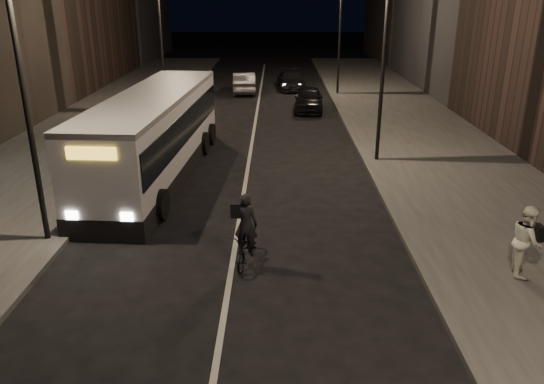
{
  "coord_description": "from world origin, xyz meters",
  "views": [
    {
      "loc": [
        1.2,
        -10.22,
        7.06
      ],
      "look_at": [
        1.09,
        4.38,
        1.5
      ],
      "focal_mm": 35.0,
      "sensor_mm": 36.0,
      "label": 1
    }
  ],
  "objects_px": {
    "streetlight_right_mid": "(379,36)",
    "city_bus": "(155,132)",
    "streetlight_left_near": "(28,60)",
    "cyclist_on_bicycle": "(246,240)",
    "streetlight_right_far": "(337,17)",
    "pedestrian_woman": "(527,241)",
    "streetlight_left_far": "(164,22)",
    "car_mid": "(244,82)",
    "car_near": "(309,99)",
    "car_far": "(291,80)"
  },
  "relations": [
    {
      "from": "car_near",
      "to": "streetlight_left_near",
      "type": "bearing_deg",
      "value": -110.43
    },
    {
      "from": "city_bus",
      "to": "car_far",
      "type": "bearing_deg",
      "value": 77.32
    },
    {
      "from": "cyclist_on_bicycle",
      "to": "car_near",
      "type": "xyz_separation_m",
      "value": [
        2.83,
        19.97,
        0.03
      ]
    },
    {
      "from": "streetlight_left_near",
      "to": "city_bus",
      "type": "height_order",
      "value": "streetlight_left_near"
    },
    {
      "from": "pedestrian_woman",
      "to": "streetlight_right_far",
      "type": "bearing_deg",
      "value": 18.47
    },
    {
      "from": "streetlight_left_far",
      "to": "car_near",
      "type": "relative_size",
      "value": 1.88
    },
    {
      "from": "streetlight_right_far",
      "to": "car_mid",
      "type": "bearing_deg",
      "value": 171.08
    },
    {
      "from": "streetlight_left_far",
      "to": "cyclist_on_bicycle",
      "type": "height_order",
      "value": "streetlight_left_far"
    },
    {
      "from": "pedestrian_woman",
      "to": "car_near",
      "type": "distance_m",
      "value": 21.18
    },
    {
      "from": "streetlight_left_near",
      "to": "car_far",
      "type": "bearing_deg",
      "value": 73.91
    },
    {
      "from": "car_mid",
      "to": "car_near",
      "type": "bearing_deg",
      "value": 121.09
    },
    {
      "from": "cyclist_on_bicycle",
      "to": "car_mid",
      "type": "distance_m",
      "value": 26.32
    },
    {
      "from": "car_far",
      "to": "car_mid",
      "type": "bearing_deg",
      "value": -160.03
    },
    {
      "from": "streetlight_left_far",
      "to": "pedestrian_woman",
      "type": "height_order",
      "value": "streetlight_left_far"
    },
    {
      "from": "streetlight_right_mid",
      "to": "streetlight_right_far",
      "type": "xyz_separation_m",
      "value": [
        0.0,
        16.0,
        0.0
      ]
    },
    {
      "from": "cyclist_on_bicycle",
      "to": "car_mid",
      "type": "relative_size",
      "value": 0.47
    },
    {
      "from": "streetlight_left_near",
      "to": "pedestrian_woman",
      "type": "relative_size",
      "value": 4.32
    },
    {
      "from": "streetlight_left_near",
      "to": "cyclist_on_bicycle",
      "type": "xyz_separation_m",
      "value": [
        5.73,
        -1.25,
        -4.65
      ]
    },
    {
      "from": "streetlight_right_far",
      "to": "car_near",
      "type": "bearing_deg",
      "value": -111.71
    },
    {
      "from": "streetlight_right_far",
      "to": "car_mid",
      "type": "xyz_separation_m",
      "value": [
        -6.51,
        1.02,
        -4.61
      ]
    },
    {
      "from": "cyclist_on_bicycle",
      "to": "car_far",
      "type": "bearing_deg",
      "value": 96.16
    },
    {
      "from": "car_near",
      "to": "car_mid",
      "type": "distance_m",
      "value": 7.68
    },
    {
      "from": "city_bus",
      "to": "cyclist_on_bicycle",
      "type": "bearing_deg",
      "value": -58.18
    },
    {
      "from": "streetlight_left_near",
      "to": "car_near",
      "type": "distance_m",
      "value": 21.1
    },
    {
      "from": "city_bus",
      "to": "cyclist_on_bicycle",
      "type": "xyz_separation_m",
      "value": [
        4.0,
        -7.44,
        -1.11
      ]
    },
    {
      "from": "streetlight_right_far",
      "to": "car_far",
      "type": "relative_size",
      "value": 1.74
    },
    {
      "from": "streetlight_right_far",
      "to": "pedestrian_woman",
      "type": "bearing_deg",
      "value": -85.01
    },
    {
      "from": "cyclist_on_bicycle",
      "to": "car_mid",
      "type": "xyz_separation_m",
      "value": [
        -1.57,
        26.27,
        0.04
      ]
    },
    {
      "from": "streetlight_left_near",
      "to": "car_mid",
      "type": "bearing_deg",
      "value": 80.56
    },
    {
      "from": "streetlight_right_mid",
      "to": "city_bus",
      "type": "distance_m",
      "value": 9.78
    },
    {
      "from": "streetlight_left_near",
      "to": "pedestrian_woman",
      "type": "height_order",
      "value": "streetlight_left_near"
    },
    {
      "from": "streetlight_right_mid",
      "to": "city_bus",
      "type": "relative_size",
      "value": 0.65
    },
    {
      "from": "streetlight_right_mid",
      "to": "car_near",
      "type": "bearing_deg",
      "value": 101.08
    },
    {
      "from": "pedestrian_woman",
      "to": "streetlight_left_far",
      "type": "bearing_deg",
      "value": 46.38
    },
    {
      "from": "streetlight_left_far",
      "to": "streetlight_right_far",
      "type": "bearing_deg",
      "value": 29.36
    },
    {
      "from": "streetlight_right_mid",
      "to": "streetlight_right_far",
      "type": "bearing_deg",
      "value": 90.0
    },
    {
      "from": "streetlight_right_mid",
      "to": "city_bus",
      "type": "bearing_deg",
      "value": -168.55
    },
    {
      "from": "streetlight_left_far",
      "to": "pedestrian_woman",
      "type": "relative_size",
      "value": 4.32
    },
    {
      "from": "streetlight_right_mid",
      "to": "streetlight_left_near",
      "type": "bearing_deg",
      "value": -143.12
    },
    {
      "from": "streetlight_right_far",
      "to": "pedestrian_woman",
      "type": "xyz_separation_m",
      "value": [
        2.27,
        -26.0,
        -4.26
      ]
    },
    {
      "from": "streetlight_left_far",
      "to": "streetlight_left_near",
      "type": "bearing_deg",
      "value": -90.0
    },
    {
      "from": "car_near",
      "to": "car_far",
      "type": "distance_m",
      "value": 7.91
    },
    {
      "from": "streetlight_left_near",
      "to": "car_mid",
      "type": "distance_m",
      "value": 25.78
    },
    {
      "from": "car_far",
      "to": "streetlight_left_near",
      "type": "bearing_deg",
      "value": -110.08
    },
    {
      "from": "car_mid",
      "to": "cyclist_on_bicycle",
      "type": "bearing_deg",
      "value": 89.53
    },
    {
      "from": "streetlight_left_near",
      "to": "car_mid",
      "type": "xyz_separation_m",
      "value": [
        4.16,
        25.02,
        -4.61
      ]
    },
    {
      "from": "streetlight_left_near",
      "to": "streetlight_right_mid",
      "type": "bearing_deg",
      "value": 36.88
    },
    {
      "from": "city_bus",
      "to": "car_mid",
      "type": "xyz_separation_m",
      "value": [
        2.43,
        18.83,
        -1.07
      ]
    },
    {
      "from": "cyclist_on_bicycle",
      "to": "pedestrian_woman",
      "type": "height_order",
      "value": "cyclist_on_bicycle"
    },
    {
      "from": "car_far",
      "to": "streetlight_right_mid",
      "type": "bearing_deg",
      "value": -84.83
    }
  ]
}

